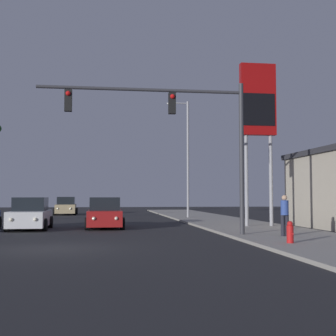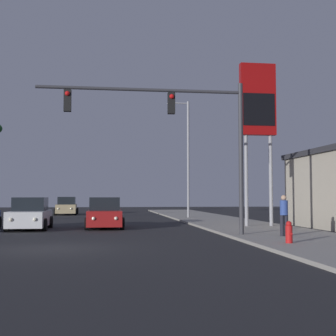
# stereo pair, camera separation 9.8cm
# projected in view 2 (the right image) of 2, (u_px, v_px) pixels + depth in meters

# --- Properties ---
(ground_plane) EXTENTS (120.00, 120.00, 0.00)m
(ground_plane) POSITION_uv_depth(u_px,v_px,m) (49.00, 249.00, 15.47)
(ground_plane) COLOR #28282B
(sidewalk_right) EXTENTS (5.00, 60.00, 0.12)m
(sidewalk_right) POSITION_uv_depth(u_px,v_px,m) (240.00, 226.00, 26.64)
(sidewalk_right) COLOR #9E998E
(sidewalk_right) RESTS_ON ground
(car_tan) EXTENTS (2.04, 4.33, 1.68)m
(car_tan) POSITION_uv_depth(u_px,v_px,m) (67.00, 207.00, 44.04)
(car_tan) COLOR tan
(car_tan) RESTS_ON ground
(car_red) EXTENTS (2.04, 4.32, 1.68)m
(car_red) POSITION_uv_depth(u_px,v_px,m) (105.00, 214.00, 25.50)
(car_red) COLOR maroon
(car_red) RESTS_ON ground
(car_white) EXTENTS (2.04, 4.31, 1.68)m
(car_white) POSITION_uv_depth(u_px,v_px,m) (30.00, 215.00, 24.47)
(car_white) COLOR silver
(car_white) RESTS_ON ground
(traffic_light_mast) EXTENTS (8.74, 0.36, 6.50)m
(traffic_light_mast) POSITION_uv_depth(u_px,v_px,m) (182.00, 124.00, 19.80)
(traffic_light_mast) COLOR #38383D
(traffic_light_mast) RESTS_ON sidewalk_right
(street_lamp) EXTENTS (1.74, 0.24, 9.00)m
(street_lamp) POSITION_uv_depth(u_px,v_px,m) (187.00, 153.00, 36.17)
(street_lamp) COLOR #99999E
(street_lamp) RESTS_ON sidewalk_right
(gas_station_sign) EXTENTS (2.00, 0.42, 9.00)m
(gas_station_sign) POSITION_uv_depth(u_px,v_px,m) (258.00, 108.00, 25.94)
(gas_station_sign) COLOR #99999E
(gas_station_sign) RESTS_ON sidewalk_right
(fire_hydrant) EXTENTS (0.24, 0.34, 0.76)m
(fire_hydrant) POSITION_uv_depth(u_px,v_px,m) (289.00, 232.00, 16.21)
(fire_hydrant) COLOR red
(fire_hydrant) RESTS_ON sidewalk_right
(pedestrian_on_sidewalk) EXTENTS (0.34, 0.32, 1.67)m
(pedestrian_on_sidewalk) POSITION_uv_depth(u_px,v_px,m) (284.00, 214.00, 19.07)
(pedestrian_on_sidewalk) COLOR #23232D
(pedestrian_on_sidewalk) RESTS_ON sidewalk_right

